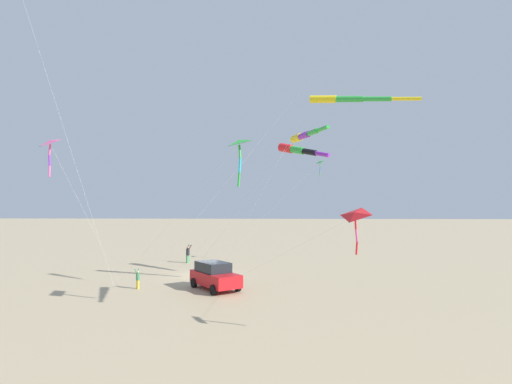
# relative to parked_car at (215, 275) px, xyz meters

# --- Properties ---
(ground_plane) EXTENTS (600.00, 600.00, 0.00)m
(ground_plane) POSITION_rel_parked_car_xyz_m (5.59, 2.12, -0.95)
(ground_plane) COLOR tan
(parked_car) EXTENTS (4.48, 4.19, 1.85)m
(parked_car) POSITION_rel_parked_car_xyz_m (0.00, 0.00, 0.00)
(parked_car) COLOR red
(parked_car) RESTS_ON ground_plane
(cooler_box) EXTENTS (0.62, 0.42, 0.42)m
(cooler_box) POSITION_rel_parked_car_xyz_m (2.87, -0.04, -0.74)
(cooler_box) COLOR orange
(cooler_box) RESTS_ON ground_plane
(person_adult_flyer) EXTENTS (0.68, 0.63, 1.90)m
(person_adult_flyer) POSITION_rel_parked_car_xyz_m (12.84, 5.58, 0.09)
(person_adult_flyer) COLOR #3D7F51
(person_adult_flyer) RESTS_ON ground_plane
(person_child_green_jacket) EXTENTS (0.48, 0.49, 1.37)m
(person_child_green_jacket) POSITION_rel_parked_car_xyz_m (-0.33, 5.37, -0.21)
(person_child_green_jacket) COLOR gold
(person_child_green_jacket) RESTS_ON ground_plane
(kite_delta_rainbow_low_near) EXTENTS (7.43, 2.12, 9.77)m
(kite_delta_rainbow_low_near) POSITION_rel_parked_car_xyz_m (-5.19, 8.82, 8.42)
(kite_delta_rainbow_low_near) COLOR #EF4C93
(kite_delta_rainbow_low_near) RESTS_ON ground_plane
(kite_windsock_checkered_midright) EXTENTS (10.85, 10.03, 9.75)m
(kite_windsock_checkered_midright) POSITION_rel_parked_car_xyz_m (-5.56, -6.02, 8.49)
(kite_windsock_checkered_midright) COLOR yellow
(kite_windsock_checkered_midright) RESTS_ON ground_plane
(kite_delta_orange_high_right) EXTENTS (12.76, 8.05, 5.52)m
(kite_delta_orange_high_right) POSITION_rel_parked_car_xyz_m (-9.38, -7.94, 4.19)
(kite_delta_orange_high_right) COLOR red
(kite_delta_orange_high_right) RESTS_ON ground_plane
(kite_windsock_blue_topmost) EXTENTS (11.87, 14.55, 11.48)m
(kite_windsock_blue_topmost) POSITION_rel_parked_car_xyz_m (5.75, -5.83, 9.70)
(kite_windsock_blue_topmost) COLOR red
(kite_windsock_blue_topmost) RESTS_ON ground_plane
(kite_delta_teal_far_right) EXTENTS (6.17, 10.53, 9.34)m
(kite_delta_teal_far_right) POSITION_rel_parked_car_xyz_m (-6.09, -2.54, 8.02)
(kite_delta_teal_far_right) COLOR green
(kite_delta_teal_far_right) RESTS_ON ground_plane
(kite_windsock_long_streamer_left) EXTENTS (6.13, 14.80, 13.85)m
(kite_windsock_long_streamer_left) POSITION_rel_parked_car_xyz_m (0.54, -9.29, 12.34)
(kite_windsock_long_streamer_left) COLOR yellow
(kite_windsock_long_streamer_left) RESTS_ON ground_plane
(kite_delta_red_high_left) EXTENTS (1.66, 11.72, 10.95)m
(kite_delta_red_high_left) POSITION_rel_parked_car_xyz_m (13.78, -8.41, 9.68)
(kite_delta_red_high_left) COLOR green
(kite_delta_red_high_left) RESTS_ON ground_plane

